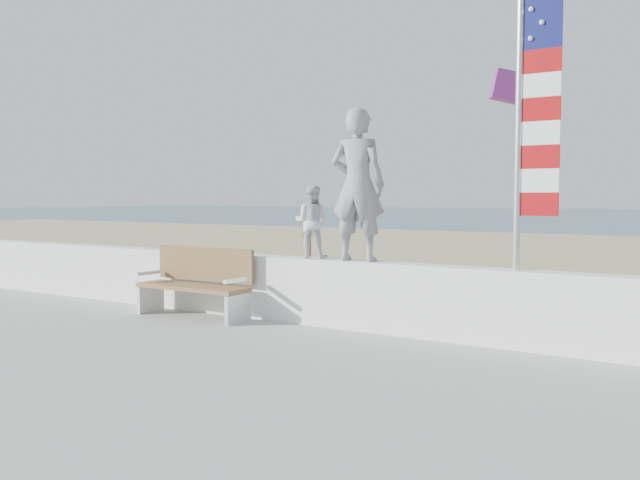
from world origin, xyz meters
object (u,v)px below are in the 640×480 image
Objects in this scene: child at (312,222)px; bench at (197,282)px; flag at (530,101)px; adult at (358,185)px.

child is 1.98m from bench.
adult is at bearing 179.99° from flag.
adult reaches higher than bench.
flag is at bearing 170.57° from adult.
bench is (-2.42, -0.45, -1.39)m from adult.
adult is 2.40m from flag.
child reaches higher than bench.
flag reaches higher than child.
child is (-0.72, 0.00, -0.50)m from adult.
flag is at bearing 5.59° from bench.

